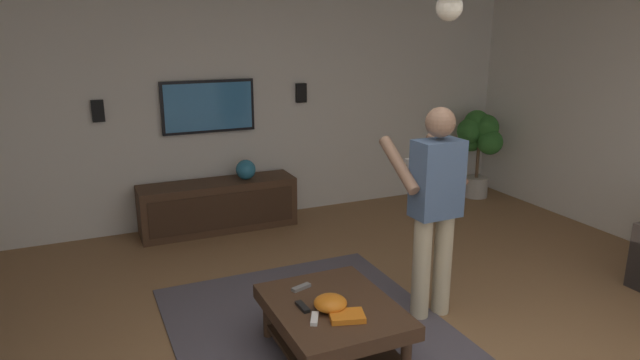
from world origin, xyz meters
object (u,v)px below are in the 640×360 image
at_px(potted_plant_tall, 478,139).
at_px(book, 347,316).
at_px(wall_speaker_right, 98,111).
at_px(media_console, 219,206).
at_px(tv, 208,107).
at_px(vase_round, 246,170).
at_px(wall_speaker_left, 301,93).
at_px(bowl, 330,303).
at_px(remote_white, 314,319).
at_px(coffee_table, 333,318).
at_px(person_standing, 434,201).
at_px(remote_grey, 301,287).
at_px(remote_black, 303,307).

distance_m(potted_plant_tall, book, 4.39).
bearing_deg(wall_speaker_right, media_console, -102.69).
xyz_separation_m(tv, vase_round, (-0.26, -0.32, -0.68)).
bearing_deg(tv, wall_speaker_left, 90.68).
bearing_deg(bowl, tv, 0.67).
distance_m(tv, potted_plant_tall, 3.49).
height_order(potted_plant_tall, remote_white, potted_plant_tall).
height_order(potted_plant_tall, vase_round, potted_plant_tall).
bearing_deg(tv, vase_round, 50.20).
xyz_separation_m(wall_speaker_left, wall_speaker_right, (0.00, 2.23, -0.08)).
distance_m(coffee_table, potted_plant_tall, 4.27).
relative_size(potted_plant_tall, bowl, 5.19).
bearing_deg(potted_plant_tall, book, 130.40).
height_order(bowl, vase_round, vase_round).
distance_m(tv, bowl, 3.20).
bearing_deg(wall_speaker_left, vase_round, 109.57).
bearing_deg(person_standing, remote_grey, 85.31).
relative_size(coffee_table, book, 4.55).
xyz_separation_m(coffee_table, book, (-0.21, 0.00, 0.12)).
bearing_deg(remote_grey, person_standing, 158.59).
xyz_separation_m(person_standing, remote_black, (-0.21, 1.16, -0.52)).
height_order(tv, book, tv).
xyz_separation_m(tv, bowl, (-3.08, -0.04, -0.89)).
xyz_separation_m(coffee_table, tv, (3.01, 0.08, 1.05)).
distance_m(media_console, person_standing, 2.82).
bearing_deg(tv, wall_speaker_right, -90.67).
xyz_separation_m(media_console, wall_speaker_right, (0.25, 1.13, 1.09)).
height_order(media_console, tv, tv).
bearing_deg(remote_grey, remote_black, 51.34).
xyz_separation_m(coffee_table, vase_round, (2.74, -0.23, 0.36)).
relative_size(book, wall_speaker_right, 1.00).
height_order(remote_white, book, book).
bearing_deg(vase_round, media_console, 85.66).
bearing_deg(wall_speaker_right, remote_black, -161.47).
bearing_deg(person_standing, media_console, 20.62).
xyz_separation_m(person_standing, vase_round, (2.51, 0.72, -0.27)).
distance_m(bowl, wall_speaker_right, 3.42).
bearing_deg(vase_round, wall_speaker_right, 79.11).
height_order(book, wall_speaker_right, wall_speaker_right).
bearing_deg(wall_speaker_right, bowl, -159.37).
xyz_separation_m(coffee_table, remote_grey, (0.29, 0.11, 0.12)).
relative_size(person_standing, potted_plant_tall, 1.43).
relative_size(coffee_table, potted_plant_tall, 0.87).
bearing_deg(tv, bowl, 0.67).
bearing_deg(vase_round, remote_black, 170.78).
distance_m(coffee_table, book, 0.25).
bearing_deg(remote_white, person_standing, -43.85).
xyz_separation_m(coffee_table, remote_black, (0.03, 0.21, 0.12)).
xyz_separation_m(coffee_table, potted_plant_tall, (2.62, -3.33, 0.47)).
distance_m(person_standing, bowl, 1.15).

